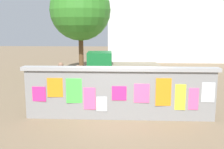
# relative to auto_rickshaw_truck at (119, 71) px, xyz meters

# --- Properties ---
(ground) EXTENTS (60.00, 60.00, 0.00)m
(ground) POSITION_rel_auto_rickshaw_truck_xyz_m (0.12, 3.23, -0.90)
(ground) COLOR #7A664C
(poster_wall) EXTENTS (6.48, 0.42, 1.76)m
(poster_wall) POSITION_rel_auto_rickshaw_truck_xyz_m (0.12, -4.77, 0.01)
(poster_wall) COLOR gray
(poster_wall) RESTS_ON ground
(auto_rickshaw_truck) EXTENTS (3.69, 1.74, 1.85)m
(auto_rickshaw_truck) POSITION_rel_auto_rickshaw_truck_xyz_m (0.00, 0.00, 0.00)
(auto_rickshaw_truck) COLOR black
(auto_rickshaw_truck) RESTS_ON ground
(motorcycle) EXTENTS (1.90, 0.56, 0.87)m
(motorcycle) POSITION_rel_auto_rickshaw_truck_xyz_m (2.09, -3.48, -0.44)
(motorcycle) COLOR black
(motorcycle) RESTS_ON ground
(bicycle_near) EXTENTS (1.71, 0.44, 0.95)m
(bicycle_near) POSITION_rel_auto_rickshaw_truck_xyz_m (-0.17, -3.22, -0.54)
(bicycle_near) COLOR black
(bicycle_near) RESTS_ON ground
(person_walking) EXTENTS (0.48, 0.48, 1.62)m
(person_walking) POSITION_rel_auto_rickshaw_truck_xyz_m (-2.39, -2.49, 0.09)
(person_walking) COLOR #BF6626
(person_walking) RESTS_ON ground
(person_bystander) EXTENTS (0.44, 0.44, 1.62)m
(person_bystander) POSITION_rel_auto_rickshaw_truck_xyz_m (-1.52, -3.30, 0.09)
(person_bystander) COLOR #D83F72
(person_bystander) RESTS_ON ground
(tree_roadside) EXTENTS (4.12, 4.12, 6.32)m
(tree_roadside) POSITION_rel_auto_rickshaw_truck_xyz_m (-2.77, 4.94, 3.35)
(tree_roadside) COLOR brown
(tree_roadside) RESTS_ON ground
(building_background) EXTENTS (10.87, 5.31, 8.38)m
(building_background) POSITION_rel_auto_rickshaw_truck_xyz_m (4.03, 12.82, 3.31)
(building_background) COLOR silver
(building_background) RESTS_ON ground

